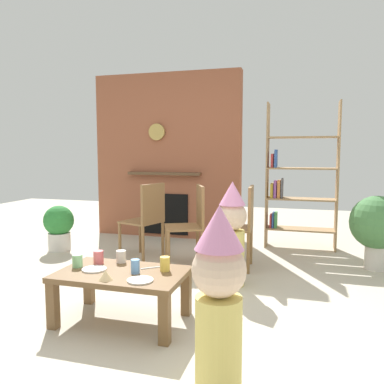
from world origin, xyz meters
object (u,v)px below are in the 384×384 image
object	(u,v)px
paper_cup_near_left	(135,266)
paper_cup_far_left	(165,264)
paper_cup_near_right	(121,257)
child_in_pink	(232,231)
paper_cup_center	(99,257)
dining_chair_left	(147,216)
paper_plate_rear	(140,280)
dining_chair_middle	(192,221)
dining_chair_right	(242,222)
child_with_cone_hat	(219,298)
potted_plant_short	(59,226)
birthday_cake_slice	(106,275)
coffee_table	(122,280)
paper_cup_far_right	(77,261)
bookshelf	(296,182)
paper_plate_front	(94,269)
potted_plant_tall	(377,225)

from	to	relation	value
paper_cup_near_left	paper_cup_far_left	size ratio (longest dim) A/B	0.96
paper_cup_near_left	paper_cup_near_right	world-z (taller)	paper_cup_near_left
paper_cup_far_left	child_in_pink	xyz separation A→B (m)	(0.34, 0.90, 0.09)
paper_cup_center	dining_chair_left	xyz separation A→B (m)	(-0.20, 1.49, 0.08)
paper_plate_rear	dining_chair_middle	world-z (taller)	dining_chair_middle
dining_chair_right	paper_cup_near_right	bearing A→B (deg)	57.59
paper_cup_center	dining_chair_right	xyz separation A→B (m)	(0.92, 1.44, 0.08)
child_with_cone_hat	potted_plant_short	size ratio (longest dim) A/B	1.73
paper_cup_near_right	dining_chair_middle	bearing A→B (deg)	80.18
birthday_cake_slice	coffee_table	bearing A→B (deg)	84.38
child_in_pink	dining_chair_right	size ratio (longest dim) A/B	1.10
paper_cup_far_right	potted_plant_short	bearing A→B (deg)	128.66
bookshelf	coffee_table	xyz separation A→B (m)	(-1.18, -2.69, -0.55)
dining_chair_middle	potted_plant_short	world-z (taller)	dining_chair_middle
paper_plate_front	child_in_pink	bearing A→B (deg)	50.15
paper_cup_near_right	potted_plant_short	world-z (taller)	potted_plant_short
dining_chair_left	potted_plant_tall	distance (m)	2.55
paper_cup_far_left	dining_chair_middle	xyz separation A→B (m)	(-0.19, 1.40, 0.08)
child_in_pink	dining_chair_right	distance (m)	0.57
paper_cup_near_left	paper_cup_far_left	world-z (taller)	paper_cup_far_left
paper_cup_near_right	birthday_cake_slice	distance (m)	0.43
paper_cup_center	paper_cup_far_right	world-z (taller)	paper_cup_center
paper_plate_rear	dining_chair_left	world-z (taller)	dining_chair_left
bookshelf	paper_cup_center	world-z (taller)	bookshelf
paper_cup_far_right	child_in_pink	world-z (taller)	child_in_pink
paper_plate_front	paper_plate_rear	world-z (taller)	same
dining_chair_middle	potted_plant_tall	distance (m)	1.99
paper_cup_near_right	dining_chair_left	size ratio (longest dim) A/B	0.11
dining_chair_left	dining_chair_right	size ratio (longest dim) A/B	1.00
bookshelf	potted_plant_short	xyz separation A→B (m)	(-2.91, -1.00, -0.55)
paper_cup_center	paper_cup_far_right	distance (m)	0.17
child_with_cone_hat	child_in_pink	size ratio (longest dim) A/B	1.01
paper_plate_front	potted_plant_tall	bearing A→B (deg)	40.93
child_with_cone_hat	paper_cup_far_right	bearing A→B (deg)	8.97
dining_chair_left	dining_chair_right	xyz separation A→B (m)	(1.12, -0.05, 0.00)
bookshelf	paper_cup_far_left	size ratio (longest dim) A/B	17.80
paper_cup_far_left	potted_plant_short	size ratio (longest dim) A/B	0.18
coffee_table	paper_cup_near_right	distance (m)	0.27
birthday_cake_slice	child_in_pink	world-z (taller)	child_in_pink
paper_cup_near_left	paper_cup_far_right	xyz separation A→B (m)	(-0.49, 0.02, -0.00)
dining_chair_left	potted_plant_short	world-z (taller)	dining_chair_left
bookshelf	potted_plant_tall	size ratio (longest dim) A/B	2.38
dining_chair_middle	paper_plate_rear	bearing A→B (deg)	70.29
paper_cup_far_right	child_with_cone_hat	distance (m)	1.44
paper_cup_near_right	child_with_cone_hat	distance (m)	1.35
coffee_table	dining_chair_right	xyz separation A→B (m)	(0.65, 1.57, 0.19)
paper_plate_front	coffee_table	bearing A→B (deg)	6.09
paper_cup_near_left	coffee_table	bearing A→B (deg)	175.33
paper_cup_near_right	dining_chair_left	distance (m)	1.45
coffee_table	paper_plate_rear	distance (m)	0.28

